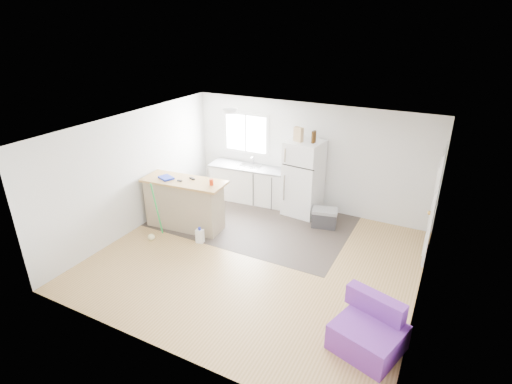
# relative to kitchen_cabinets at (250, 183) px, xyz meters

# --- Properties ---
(room) EXTENTS (5.51, 5.01, 2.41)m
(room) POSITION_rel_kitchen_cabinets_xyz_m (1.30, -2.20, 0.76)
(room) COLOR #9D7742
(room) RESTS_ON ground
(vinyl_zone) EXTENTS (4.05, 2.50, 0.00)m
(vinyl_zone) POSITION_rel_kitchen_cabinets_xyz_m (0.58, -0.95, -0.43)
(vinyl_zone) COLOR #373029
(vinyl_zone) RESTS_ON floor
(window) EXTENTS (1.18, 0.06, 0.98)m
(window) POSITION_rel_kitchen_cabinets_xyz_m (-0.25, 0.29, 1.11)
(window) COLOR white
(window) RESTS_ON back_wall
(interior_door) EXTENTS (0.11, 0.92, 2.10)m
(interior_door) POSITION_rel_kitchen_cabinets_xyz_m (4.03, -0.65, 0.58)
(interior_door) COLOR white
(interior_door) RESTS_ON right_wall
(ceiling_fixture) EXTENTS (0.30, 0.30, 0.07)m
(ceiling_fixture) POSITION_rel_kitchen_cabinets_xyz_m (0.10, -1.00, 1.92)
(ceiling_fixture) COLOR white
(ceiling_fixture) RESTS_ON ceiling
(kitchen_cabinets) EXTENTS (1.96, 0.76, 1.13)m
(kitchen_cabinets) POSITION_rel_kitchen_cabinets_xyz_m (0.00, 0.00, 0.00)
(kitchen_cabinets) COLOR white
(kitchen_cabinets) RESTS_ON floor
(peninsula) EXTENTS (1.77, 0.81, 1.05)m
(peninsula) POSITION_rel_kitchen_cabinets_xyz_m (-0.57, -1.79, 0.10)
(peninsula) COLOR tan
(peninsula) RESTS_ON floor
(refrigerator) EXTENTS (0.80, 0.77, 1.67)m
(refrigerator) POSITION_rel_kitchen_cabinets_xyz_m (1.35, -0.06, 0.40)
(refrigerator) COLOR white
(refrigerator) RESTS_ON floor
(cooler) EXTENTS (0.58, 0.46, 0.40)m
(cooler) POSITION_rel_kitchen_cabinets_xyz_m (2.01, -0.45, -0.23)
(cooler) COLOR #2B2B2D
(cooler) RESTS_ON floor
(purple_seat) EXTENTS (1.01, 0.99, 0.67)m
(purple_seat) POSITION_rel_kitchen_cabinets_xyz_m (3.59, -3.40, -0.19)
(purple_seat) COLOR purple
(purple_seat) RESTS_ON floor
(cleaner_jug) EXTENTS (0.17, 0.13, 0.33)m
(cleaner_jug) POSITION_rel_kitchen_cabinets_xyz_m (0.07, -2.19, -0.29)
(cleaner_jug) COLOR white
(cleaner_jug) RESTS_ON floor
(mop) EXTENTS (0.25, 0.35, 1.26)m
(mop) POSITION_rel_kitchen_cabinets_xyz_m (-0.81, -2.53, -0.21)
(mop) COLOR green
(mop) RESTS_ON floor
(red_cup) EXTENTS (0.09, 0.09, 0.12)m
(red_cup) POSITION_rel_kitchen_cabinets_xyz_m (0.09, -1.74, 0.68)
(red_cup) COLOR red
(red_cup) RESTS_ON peninsula
(blue_tray) EXTENTS (0.36, 0.32, 0.04)m
(blue_tray) POSITION_rel_kitchen_cabinets_xyz_m (-0.91, -1.88, 0.63)
(blue_tray) COLOR #1327BA
(blue_tray) RESTS_ON peninsula
(tool_a) EXTENTS (0.15, 0.10, 0.03)m
(tool_a) POSITION_rel_kitchen_cabinets_xyz_m (-0.42, -1.67, 0.63)
(tool_a) COLOR black
(tool_a) RESTS_ON peninsula
(tool_b) EXTENTS (0.10, 0.04, 0.03)m
(tool_b) POSITION_rel_kitchen_cabinets_xyz_m (-0.58, -1.87, 0.63)
(tool_b) COLOR black
(tool_b) RESTS_ON peninsula
(cardboard_box) EXTENTS (0.22, 0.16, 0.30)m
(cardboard_box) POSITION_rel_kitchen_cabinets_xyz_m (1.23, -0.14, 1.38)
(cardboard_box) COLOR tan
(cardboard_box) RESTS_ON refrigerator
(bottle_left) EXTENTS (0.08, 0.08, 0.25)m
(bottle_left) POSITION_rel_kitchen_cabinets_xyz_m (1.54, -0.13, 1.35)
(bottle_left) COLOR #37200A
(bottle_left) RESTS_ON refrigerator
(bottle_right) EXTENTS (0.07, 0.07, 0.25)m
(bottle_right) POSITION_rel_kitchen_cabinets_xyz_m (1.55, -0.06, 1.35)
(bottle_right) COLOR #37200A
(bottle_right) RESTS_ON refrigerator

